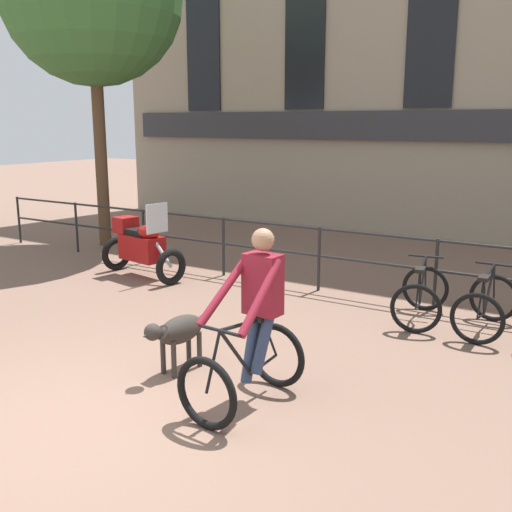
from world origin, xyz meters
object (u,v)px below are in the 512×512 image
object	(u,v)px
cyclist_with_bike	(252,327)
parked_motorcycle	(141,246)
dog	(177,332)
parked_bicycle_mid_left	(486,306)
parked_bicycle_near_lamp	(421,296)

from	to	relation	value
cyclist_with_bike	parked_motorcycle	size ratio (longest dim) A/B	0.97
dog	parked_bicycle_mid_left	xyz separation A→B (m)	(2.59, 3.09, -0.10)
dog	parked_motorcycle	xyz separation A→B (m)	(-3.16, 2.90, 0.10)
dog	parked_bicycle_mid_left	bearing A→B (deg)	56.80
dog	parked_bicycle_near_lamp	xyz separation A→B (m)	(1.74, 3.09, -0.10)
parked_bicycle_near_lamp	cyclist_with_bike	bearing A→B (deg)	68.43
cyclist_with_bike	parked_motorcycle	bearing A→B (deg)	148.29
parked_bicycle_near_lamp	parked_bicycle_mid_left	xyz separation A→B (m)	(0.85, -0.00, 0.00)
cyclist_with_bike	parked_bicycle_near_lamp	size ratio (longest dim) A/B	1.41
parked_motorcycle	cyclist_with_bike	bearing A→B (deg)	-115.65
dog	parked_motorcycle	size ratio (longest dim) A/B	0.58
parked_bicycle_mid_left	cyclist_with_bike	bearing A→B (deg)	64.86
cyclist_with_bike	parked_bicycle_mid_left	size ratio (longest dim) A/B	1.53
cyclist_with_bike	parked_bicycle_near_lamp	xyz separation A→B (m)	(0.67, 3.26, -0.41)
parked_motorcycle	parked_bicycle_mid_left	size ratio (longest dim) A/B	1.58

